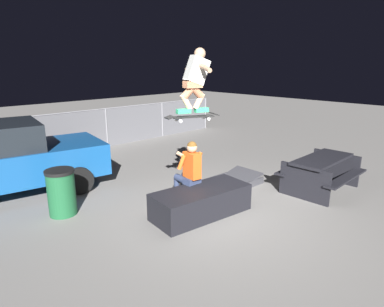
% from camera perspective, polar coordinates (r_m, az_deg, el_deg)
% --- Properties ---
extents(ground_plane, '(40.00, 40.00, 0.00)m').
position_cam_1_polar(ground_plane, '(6.49, 4.05, -10.01)').
color(ground_plane, slate).
extents(ledge_box_main, '(1.95, 1.01, 0.51)m').
position_cam_1_polar(ledge_box_main, '(6.29, 1.56, -8.27)').
color(ledge_box_main, black).
rests_on(ledge_box_main, ground).
extents(person_sitting_on_ledge, '(0.60, 0.77, 1.35)m').
position_cam_1_polar(person_sitting_on_ledge, '(6.48, -0.58, -2.85)').
color(person_sitting_on_ledge, '#2D3856').
rests_on(person_sitting_on_ledge, ground).
extents(skateboard, '(1.03, 0.50, 0.13)m').
position_cam_1_polar(skateboard, '(6.03, 0.11, 6.30)').
color(skateboard, black).
extents(skater_airborne, '(0.64, 0.87, 1.12)m').
position_cam_1_polar(skater_airborne, '(5.98, 0.61, 12.86)').
color(skater_airborne, '#2D9E66').
extents(kicker_ramp, '(1.29, 0.89, 0.33)m').
position_cam_1_polar(kicker_ramp, '(7.92, 7.15, -4.88)').
color(kicker_ramp, '#38383D').
rests_on(kicker_ramp, ground).
extents(picnic_table_back, '(1.72, 1.36, 0.75)m').
position_cam_1_polar(picnic_table_back, '(7.93, 21.27, -2.42)').
color(picnic_table_back, black).
rests_on(picnic_table_back, ground).
extents(trash_bin, '(0.53, 0.53, 0.88)m').
position_cam_1_polar(trash_bin, '(6.69, -21.44, -6.18)').
color(trash_bin, '#19512D').
rests_on(trash_bin, ground).
extents(fence_back, '(12.05, 0.05, 1.31)m').
position_cam_1_polar(fence_back, '(11.05, -19.80, 3.60)').
color(fence_back, slate).
rests_on(fence_back, ground).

